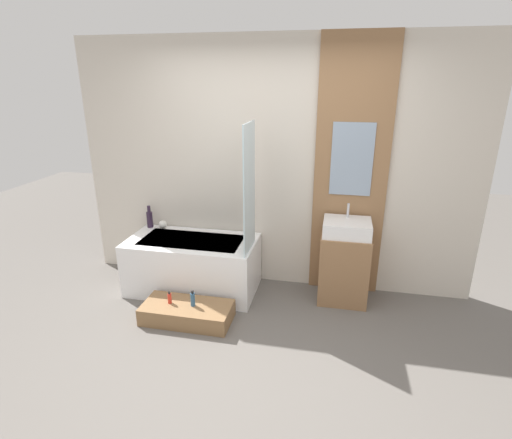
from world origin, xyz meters
TOP-DOWN VIEW (x-y plane):
  - ground_plane at (0.00, 0.00)m, footprint 12.00×12.00m
  - wall_tiled_back at (0.00, 1.58)m, footprint 4.20×0.06m
  - wall_wood_accent at (0.80, 1.53)m, footprint 0.72×0.04m
  - bathtub at (-0.79, 1.18)m, footprint 1.36×0.70m
  - glass_shower_screen at (-0.14, 1.08)m, footprint 0.01×0.45m
  - wooden_step_bench at (-0.64, 0.59)m, footprint 0.85×0.39m
  - vanity_cabinet at (0.80, 1.30)m, footprint 0.49×0.43m
  - sink at (0.80, 1.30)m, footprint 0.46×0.38m
  - vase_tall_dark at (-1.38, 1.45)m, footprint 0.07×0.07m
  - vase_round_light at (-1.22, 1.43)m, footprint 0.09×0.09m
  - bottle_soap_primary at (-0.81, 0.59)m, footprint 0.04×0.04m
  - bottle_soap_secondary at (-0.57, 0.59)m, footprint 0.04×0.04m

SIDE VIEW (x-z plane):
  - ground_plane at x=0.00m, z-range 0.00..0.00m
  - wooden_step_bench at x=-0.64m, z-range 0.00..0.17m
  - bottle_soap_primary at x=-0.81m, z-range 0.16..0.28m
  - bottle_soap_secondary at x=-0.57m, z-range 0.16..0.32m
  - bathtub at x=-0.79m, z-range 0.00..0.58m
  - vanity_cabinet at x=0.80m, z-range 0.00..0.72m
  - vase_round_light at x=-1.22m, z-range 0.58..0.67m
  - vase_tall_dark at x=-1.38m, z-range 0.55..0.81m
  - sink at x=0.80m, z-range 0.65..0.94m
  - glass_shower_screen at x=-0.14m, z-range 0.58..1.81m
  - wall_tiled_back at x=0.00m, z-range 0.00..2.60m
  - wall_wood_accent at x=0.80m, z-range 0.01..2.61m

